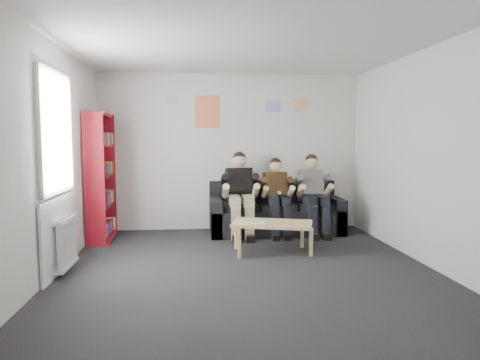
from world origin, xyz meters
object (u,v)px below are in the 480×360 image
object	(u,v)px
sofa	(275,214)
coffee_table	(272,226)
bookshelf	(101,177)
person_middle	(277,197)
person_right	(314,195)
person_left	(240,195)

from	to	relation	value
sofa	coffee_table	world-z (taller)	sofa
coffee_table	sofa	bearing A→B (deg)	77.87
bookshelf	person_middle	size ratio (longest dim) A/B	1.56
bookshelf	person_right	world-z (taller)	bookshelf
bookshelf	person_right	bearing A→B (deg)	-2.87
coffee_table	bookshelf	bearing A→B (deg)	157.89
coffee_table	person_right	world-z (taller)	person_right
sofa	person_middle	xyz separation A→B (m)	(0.00, -0.20, 0.33)
coffee_table	person_middle	xyz separation A→B (m)	(0.28, 1.10, 0.26)
coffee_table	person_left	distance (m)	1.18
bookshelf	person_middle	distance (m)	2.82
person_left	person_right	distance (m)	1.22
sofa	person_left	size ratio (longest dim) A/B	1.60
person_middle	coffee_table	bearing A→B (deg)	-109.80
sofa	coffee_table	bearing A→B (deg)	-102.13
person_middle	person_right	distance (m)	0.61
coffee_table	person_left	world-z (taller)	person_left
person_right	bookshelf	bearing A→B (deg)	-175.86
bookshelf	person_right	xyz separation A→B (m)	(3.40, 0.07, -0.33)
bookshelf	coffee_table	world-z (taller)	bookshelf
bookshelf	person_right	distance (m)	3.42
bookshelf	person_middle	bearing A→B (deg)	-2.52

